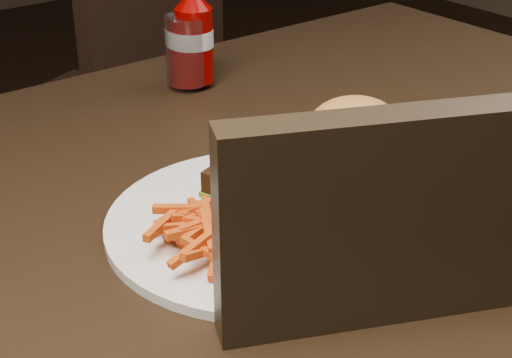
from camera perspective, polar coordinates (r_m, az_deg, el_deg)
dining_table at (r=0.92m, az=2.16°, el=0.40°), size 1.20×0.80×0.04m
chair_far at (r=1.82m, az=-12.18°, el=3.72°), size 0.62×0.62×0.04m
plate at (r=0.77m, az=0.46°, el=-3.23°), size 0.31×0.31×0.01m
sandwich_half_a at (r=0.78m, az=1.01°, el=-1.41°), size 0.11×0.11×0.02m
sandwich_half_b at (r=0.84m, az=6.95°, el=0.60°), size 0.11×0.11×0.02m
fries_pile at (r=0.72m, az=-3.49°, el=-3.31°), size 0.12×0.12×0.04m
ketchup_bottle at (r=1.11m, az=-4.49°, el=9.68°), size 0.06×0.06×0.10m
tumbler at (r=1.11m, az=-5.04°, el=9.35°), size 0.07×0.07×0.09m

